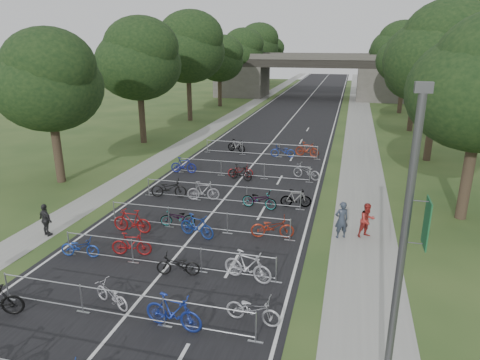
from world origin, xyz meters
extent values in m
cube|color=black|center=(0.00, 50.00, 0.01)|extent=(11.00, 140.00, 0.01)
cube|color=gray|center=(8.00, 50.00, 0.01)|extent=(3.00, 140.00, 0.01)
cube|color=gray|center=(-7.50, 50.00, 0.01)|extent=(2.00, 140.00, 0.01)
cube|color=silver|center=(0.00, 50.00, 0.00)|extent=(0.12, 140.00, 0.00)
cube|color=#4B4943|center=(-11.50, 65.00, 2.50)|extent=(8.00, 8.00, 5.00)
cube|color=#4B4943|center=(11.50, 65.00, 2.50)|extent=(8.00, 8.00, 5.00)
cube|color=black|center=(0.00, 65.00, 5.60)|extent=(30.00, 8.00, 1.20)
cube|color=#4B4943|center=(0.00, 61.20, 6.60)|extent=(30.00, 0.40, 0.90)
cube|color=#4B4943|center=(0.00, 68.80, 6.60)|extent=(30.00, 0.40, 0.90)
cylinder|color=#4C4C51|center=(8.30, 2.00, 4.00)|extent=(0.18, 0.18, 8.00)
cube|color=#4C4C51|center=(8.30, 2.00, 8.10)|extent=(0.35, 0.18, 0.22)
cube|color=#18542D|center=(8.72, 2.00, 5.20)|extent=(0.03, 0.65, 1.10)
cylinder|color=#33261C|center=(-11.50, 16.00, 2.10)|extent=(0.56, 0.56, 4.20)
ellipsoid|color=black|center=(-11.50, 16.00, 6.22)|extent=(6.72, 6.72, 5.51)
sphere|color=black|center=(-10.90, 15.50, 7.56)|extent=(5.38, 5.38, 5.38)
sphere|color=black|center=(-12.00, 16.50, 5.38)|extent=(4.37, 4.37, 4.37)
cylinder|color=#33261C|center=(13.00, 16.00, 2.24)|extent=(0.56, 0.56, 4.48)
sphere|color=black|center=(12.50, 16.50, 5.73)|extent=(4.66, 4.66, 4.66)
cylinder|color=#33261C|center=(-11.50, 28.00, 2.36)|extent=(0.56, 0.56, 4.72)
ellipsoid|color=black|center=(-11.50, 28.00, 6.99)|extent=(7.56, 7.56, 6.20)
sphere|color=black|center=(-10.90, 27.50, 8.50)|extent=(6.05, 6.05, 6.05)
sphere|color=black|center=(-12.00, 28.50, 6.05)|extent=(4.91, 4.91, 4.91)
cylinder|color=#33261C|center=(13.00, 28.00, 2.55)|extent=(0.56, 0.56, 5.11)
ellipsoid|color=black|center=(13.00, 28.00, 7.56)|extent=(8.18, 8.18, 6.70)
sphere|color=black|center=(13.60, 27.50, 9.20)|extent=(6.54, 6.54, 6.54)
sphere|color=black|center=(12.50, 28.50, 6.54)|extent=(5.31, 5.31, 5.31)
cylinder|color=#33261C|center=(-11.50, 40.00, 2.62)|extent=(0.56, 0.56, 5.25)
ellipsoid|color=black|center=(-11.50, 40.00, 7.77)|extent=(8.40, 8.40, 6.89)
sphere|color=black|center=(-10.90, 39.50, 9.45)|extent=(6.72, 6.72, 6.72)
sphere|color=black|center=(-12.00, 40.50, 6.72)|extent=(5.46, 5.46, 5.46)
cylinder|color=#33261C|center=(13.00, 40.00, 1.92)|extent=(0.56, 0.56, 3.85)
ellipsoid|color=black|center=(13.00, 40.00, 5.70)|extent=(6.16, 6.16, 5.05)
sphere|color=black|center=(13.60, 39.50, 6.93)|extent=(4.93, 4.93, 4.93)
sphere|color=black|center=(12.50, 40.50, 4.93)|extent=(4.00, 4.00, 4.00)
cylinder|color=#33261C|center=(-11.50, 52.00, 2.10)|extent=(0.56, 0.56, 4.20)
ellipsoid|color=black|center=(-11.50, 52.00, 6.22)|extent=(6.72, 6.72, 5.51)
sphere|color=black|center=(-10.90, 51.50, 7.56)|extent=(5.38, 5.38, 5.38)
sphere|color=black|center=(-12.00, 52.50, 5.38)|extent=(4.37, 4.37, 4.37)
cylinder|color=#33261C|center=(13.00, 52.00, 2.24)|extent=(0.56, 0.56, 4.48)
ellipsoid|color=black|center=(13.00, 52.00, 6.63)|extent=(7.17, 7.17, 5.88)
sphere|color=black|center=(13.60, 51.50, 8.06)|extent=(5.73, 5.73, 5.73)
sphere|color=black|center=(12.50, 52.50, 5.73)|extent=(4.66, 4.66, 4.66)
cylinder|color=#33261C|center=(-11.50, 64.00, 2.36)|extent=(0.56, 0.56, 4.72)
ellipsoid|color=black|center=(-11.50, 64.00, 6.99)|extent=(7.56, 7.56, 6.20)
sphere|color=black|center=(-10.90, 63.50, 8.50)|extent=(6.05, 6.05, 6.05)
sphere|color=black|center=(-12.00, 64.50, 6.05)|extent=(4.91, 4.91, 4.91)
cylinder|color=#33261C|center=(13.00, 64.00, 2.55)|extent=(0.56, 0.56, 5.11)
ellipsoid|color=black|center=(13.00, 64.00, 7.56)|extent=(8.18, 8.18, 6.70)
sphere|color=black|center=(13.60, 63.50, 9.20)|extent=(6.54, 6.54, 6.54)
sphere|color=black|center=(12.50, 64.50, 6.54)|extent=(5.31, 5.31, 5.31)
cylinder|color=#33261C|center=(-11.50, 76.00, 2.62)|extent=(0.56, 0.56, 5.25)
ellipsoid|color=black|center=(-11.50, 76.00, 7.77)|extent=(8.40, 8.40, 6.89)
sphere|color=black|center=(-10.90, 75.50, 9.45)|extent=(6.72, 6.72, 6.72)
sphere|color=black|center=(-12.00, 76.50, 6.72)|extent=(5.46, 5.46, 5.46)
cylinder|color=#33261C|center=(13.00, 76.00, 1.92)|extent=(0.56, 0.56, 3.85)
ellipsoid|color=black|center=(13.00, 76.00, 5.70)|extent=(6.16, 6.16, 5.05)
sphere|color=black|center=(13.60, 75.50, 6.93)|extent=(4.93, 4.93, 4.93)
sphere|color=black|center=(12.50, 76.50, 4.93)|extent=(4.00, 4.00, 4.00)
cylinder|color=#33261C|center=(-11.50, 88.00, 2.10)|extent=(0.56, 0.56, 4.20)
ellipsoid|color=black|center=(-11.50, 88.00, 6.22)|extent=(6.72, 6.72, 5.51)
sphere|color=black|center=(-10.90, 87.50, 7.56)|extent=(5.38, 5.38, 5.38)
sphere|color=black|center=(-12.00, 88.50, 5.38)|extent=(4.37, 4.37, 4.37)
cylinder|color=#33261C|center=(13.00, 88.00, 2.24)|extent=(0.56, 0.56, 4.48)
ellipsoid|color=black|center=(13.00, 88.00, 6.63)|extent=(7.17, 7.17, 5.88)
sphere|color=black|center=(13.60, 87.50, 8.06)|extent=(5.73, 5.73, 5.73)
sphere|color=black|center=(12.50, 88.50, 5.73)|extent=(4.66, 4.66, 4.66)
cylinder|color=#AAACB2|center=(0.00, 3.60, 1.05)|extent=(9.20, 0.04, 0.04)
cylinder|color=#AAACB2|center=(0.00, 3.60, 0.18)|extent=(9.20, 0.04, 0.04)
cylinder|color=#AAACB2|center=(-4.60, 3.60, 0.55)|extent=(0.05, 0.05, 1.10)
cube|color=#AAACB2|center=(-4.60, 3.60, 0.01)|extent=(0.50, 0.08, 0.03)
cylinder|color=#AAACB2|center=(-1.53, 3.60, 0.55)|extent=(0.05, 0.05, 1.10)
cube|color=#AAACB2|center=(-1.53, 3.60, 0.01)|extent=(0.50, 0.08, 0.03)
cylinder|color=#AAACB2|center=(1.53, 3.60, 0.55)|extent=(0.05, 0.05, 1.10)
cube|color=#AAACB2|center=(1.53, 3.60, 0.01)|extent=(0.50, 0.08, 0.03)
cylinder|color=#AAACB2|center=(4.60, 3.60, 0.55)|extent=(0.05, 0.05, 1.10)
cube|color=#AAACB2|center=(4.60, 3.60, 0.01)|extent=(0.50, 0.08, 0.03)
cylinder|color=#AAACB2|center=(0.00, 7.20, 1.05)|extent=(9.20, 0.04, 0.04)
cylinder|color=#AAACB2|center=(0.00, 7.20, 0.18)|extent=(9.20, 0.04, 0.04)
cylinder|color=#AAACB2|center=(-4.60, 7.20, 0.55)|extent=(0.05, 0.05, 1.10)
cube|color=#AAACB2|center=(-4.60, 7.20, 0.01)|extent=(0.50, 0.08, 0.03)
cylinder|color=#AAACB2|center=(-1.53, 7.20, 0.55)|extent=(0.05, 0.05, 1.10)
cube|color=#AAACB2|center=(-1.53, 7.20, 0.01)|extent=(0.50, 0.08, 0.03)
cylinder|color=#AAACB2|center=(1.53, 7.20, 0.55)|extent=(0.05, 0.05, 1.10)
cube|color=#AAACB2|center=(1.53, 7.20, 0.01)|extent=(0.50, 0.08, 0.03)
cylinder|color=#AAACB2|center=(4.60, 7.20, 0.55)|extent=(0.05, 0.05, 1.10)
cube|color=#AAACB2|center=(4.60, 7.20, 0.01)|extent=(0.50, 0.08, 0.03)
cylinder|color=#AAACB2|center=(0.00, 11.00, 1.05)|extent=(9.20, 0.04, 0.04)
cylinder|color=#AAACB2|center=(0.00, 11.00, 0.18)|extent=(9.20, 0.04, 0.04)
cylinder|color=#AAACB2|center=(-4.60, 11.00, 0.55)|extent=(0.05, 0.05, 1.10)
cube|color=#AAACB2|center=(-4.60, 11.00, 0.01)|extent=(0.50, 0.08, 0.03)
cylinder|color=#AAACB2|center=(-1.53, 11.00, 0.55)|extent=(0.05, 0.05, 1.10)
cube|color=#AAACB2|center=(-1.53, 11.00, 0.01)|extent=(0.50, 0.08, 0.03)
cylinder|color=#AAACB2|center=(1.53, 11.00, 0.55)|extent=(0.05, 0.05, 1.10)
cube|color=#AAACB2|center=(1.53, 11.00, 0.01)|extent=(0.50, 0.08, 0.03)
cylinder|color=#AAACB2|center=(4.60, 11.00, 0.55)|extent=(0.05, 0.05, 1.10)
cube|color=#AAACB2|center=(4.60, 11.00, 0.01)|extent=(0.50, 0.08, 0.03)
cylinder|color=#AAACB2|center=(0.00, 15.00, 1.05)|extent=(9.20, 0.04, 0.04)
cylinder|color=#AAACB2|center=(0.00, 15.00, 0.18)|extent=(9.20, 0.04, 0.04)
cylinder|color=#AAACB2|center=(-4.60, 15.00, 0.55)|extent=(0.05, 0.05, 1.10)
cube|color=#AAACB2|center=(-4.60, 15.00, 0.01)|extent=(0.50, 0.08, 0.03)
cylinder|color=#AAACB2|center=(-1.53, 15.00, 0.55)|extent=(0.05, 0.05, 1.10)
cube|color=#AAACB2|center=(-1.53, 15.00, 0.01)|extent=(0.50, 0.08, 0.03)
cylinder|color=#AAACB2|center=(1.53, 15.00, 0.55)|extent=(0.05, 0.05, 1.10)
cube|color=#AAACB2|center=(1.53, 15.00, 0.01)|extent=(0.50, 0.08, 0.03)
cylinder|color=#AAACB2|center=(4.60, 15.00, 0.55)|extent=(0.05, 0.05, 1.10)
cube|color=#AAACB2|center=(4.60, 15.00, 0.01)|extent=(0.50, 0.08, 0.03)
cylinder|color=#AAACB2|center=(0.00, 20.00, 1.05)|extent=(9.20, 0.04, 0.04)
cylinder|color=#AAACB2|center=(0.00, 20.00, 0.18)|extent=(9.20, 0.04, 0.04)
cylinder|color=#AAACB2|center=(-4.60, 20.00, 0.55)|extent=(0.05, 0.05, 1.10)
cube|color=#AAACB2|center=(-4.60, 20.00, 0.01)|extent=(0.50, 0.08, 0.03)
cylinder|color=#AAACB2|center=(-1.53, 20.00, 0.55)|extent=(0.05, 0.05, 1.10)
cube|color=#AAACB2|center=(-1.53, 20.00, 0.01)|extent=(0.50, 0.08, 0.03)
cylinder|color=#AAACB2|center=(1.53, 20.00, 0.55)|extent=(0.05, 0.05, 1.10)
cube|color=#AAACB2|center=(1.53, 20.00, 0.01)|extent=(0.50, 0.08, 0.03)
cylinder|color=#AAACB2|center=(4.60, 20.00, 0.55)|extent=(0.05, 0.05, 1.10)
cube|color=#AAACB2|center=(4.60, 20.00, 0.01)|extent=(0.50, 0.08, 0.03)
cylinder|color=#AAACB2|center=(0.00, 26.00, 1.05)|extent=(9.20, 0.04, 0.04)
cylinder|color=#AAACB2|center=(0.00, 26.00, 0.18)|extent=(9.20, 0.04, 0.04)
cylinder|color=#AAACB2|center=(-4.60, 26.00, 0.55)|extent=(0.05, 0.05, 1.10)
cube|color=#AAACB2|center=(-4.60, 26.00, 0.01)|extent=(0.50, 0.08, 0.03)
cylinder|color=#AAACB2|center=(-1.53, 26.00, 0.55)|extent=(0.05, 0.05, 1.10)
cube|color=#AAACB2|center=(-1.53, 26.00, 0.01)|extent=(0.50, 0.08, 0.03)
cylinder|color=#AAACB2|center=(1.53, 26.00, 0.55)|extent=(0.05, 0.05, 1.10)
cube|color=#AAACB2|center=(1.53, 26.00, 0.01)|extent=(0.50, 0.08, 0.03)
cylinder|color=#AAACB2|center=(4.60, 26.00, 0.55)|extent=(0.05, 0.05, 1.10)
cube|color=#AAACB2|center=(4.60, 26.00, 0.01)|extent=(0.50, 0.08, 0.03)
imported|color=#BCBAC2|center=(-0.76, 4.20, 0.45)|extent=(1.80, 1.20, 0.89)
imported|color=navy|center=(1.86, 3.60, 0.62)|extent=(2.13, 0.84, 1.25)
imported|color=#A5A5AD|center=(4.30, 4.55, 0.50)|extent=(1.97, 0.88, 1.00)
imported|color=#1D3E9F|center=(-4.01, 7.13, 0.46)|extent=(1.80, 0.82, 0.91)
imported|color=maroon|center=(-1.89, 7.80, 0.54)|extent=(1.85, 0.83, 1.07)
imported|color=black|center=(0.72, 6.75, 0.46)|extent=(1.84, 0.94, 0.92)
imported|color=#B6B6BE|center=(3.50, 7.08, 0.62)|extent=(2.15, 1.06, 1.24)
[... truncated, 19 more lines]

